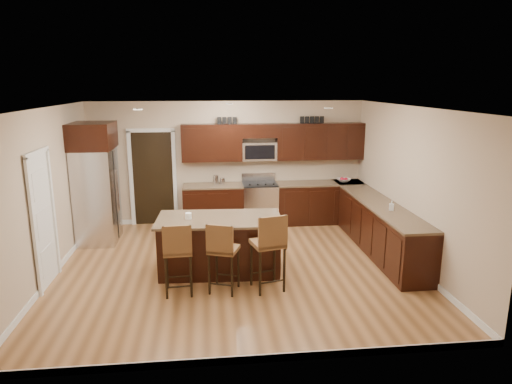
{
  "coord_description": "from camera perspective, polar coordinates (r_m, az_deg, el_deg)",
  "views": [
    {
      "loc": [
        -0.47,
        -7.26,
        3.07
      ],
      "look_at": [
        0.37,
        0.4,
        1.23
      ],
      "focal_mm": 32.0,
      "sensor_mm": 36.0,
      "label": 1
    }
  ],
  "objects": [
    {
      "name": "wall_right",
      "position": [
        8.23,
        18.83,
        0.65
      ],
      "size": [
        0.0,
        5.5,
        5.5
      ],
      "primitive_type": "plane",
      "rotation": [
        1.57,
        0.0,
        -1.57
      ],
      "color": "tan",
      "rests_on": "floor"
    },
    {
      "name": "canister_tall",
      "position": [
        9.93,
        -5.04,
        1.51
      ],
      "size": [
        0.12,
        0.12,
        0.21
      ],
      "primitive_type": "cylinder",
      "color": "silver",
      "rests_on": "base_cabinets"
    },
    {
      "name": "refrigerator",
      "position": [
        9.37,
        -19.38,
        1.19
      ],
      "size": [
        0.79,
        0.99,
        2.35
      ],
      "color": "silver",
      "rests_on": "floor"
    },
    {
      "name": "soap_bottle",
      "position": [
        8.24,
        16.58,
        -1.64
      ],
      "size": [
        0.1,
        0.1,
        0.17
      ],
      "primitive_type": "imported",
      "rotation": [
        0.0,
        0.0,
        -0.38
      ],
      "color": "#B2B2B2",
      "rests_on": "base_cabinets"
    },
    {
      "name": "stool_left",
      "position": [
        6.79,
        -9.76,
        -7.24
      ],
      "size": [
        0.44,
        0.44,
        1.11
      ],
      "rotation": [
        0.0,
        0.0,
        0.05
      ],
      "color": "brown",
      "rests_on": "floor"
    },
    {
      "name": "stool_right",
      "position": [
        6.81,
        1.69,
        -6.45
      ],
      "size": [
        0.55,
        0.55,
        1.21
      ],
      "rotation": [
        0.0,
        0.0,
        0.24
      ],
      "color": "brown",
      "rests_on": "floor"
    },
    {
      "name": "base_cabinets",
      "position": [
        9.4,
        8.63,
        -2.84
      ],
      "size": [
        4.02,
        3.96,
        0.92
      ],
      "color": "black",
      "rests_on": "floor"
    },
    {
      "name": "island_jar",
      "position": [
        7.5,
        -8.45,
        -2.97
      ],
      "size": [
        0.1,
        0.1,
        0.1
      ],
      "primitive_type": "cylinder",
      "color": "white",
      "rests_on": "island"
    },
    {
      "name": "wall_left",
      "position": [
        7.88,
        -24.81,
        -0.42
      ],
      "size": [
        0.0,
        5.5,
        5.5
      ],
      "primitive_type": "plane",
      "rotation": [
        1.57,
        0.0,
        1.57
      ],
      "color": "tan",
      "rests_on": "floor"
    },
    {
      "name": "island",
      "position": [
        7.66,
        -4.55,
        -6.76
      ],
      "size": [
        2.09,
        1.17,
        0.92
      ],
      "rotation": [
        0.0,
        0.0,
        -0.05
      ],
      "color": "black",
      "rests_on": "floor"
    },
    {
      "name": "doorway",
      "position": [
        10.27,
        -12.73,
        1.65
      ],
      "size": [
        0.85,
        0.03,
        2.06
      ],
      "primitive_type": "cube",
      "color": "black",
      "rests_on": "floor"
    },
    {
      "name": "range",
      "position": [
        10.12,
        0.48,
        -1.44
      ],
      "size": [
        0.76,
        0.64,
        1.11
      ],
      "color": "silver",
      "rests_on": "floor"
    },
    {
      "name": "stool_mid",
      "position": [
        6.79,
        -4.23,
        -7.19
      ],
      "size": [
        0.52,
        0.52,
        1.09
      ],
      "rotation": [
        0.0,
        0.0,
        -0.35
      ],
      "color": "brown",
      "rests_on": "floor"
    },
    {
      "name": "ceiling",
      "position": [
        7.29,
        -2.6,
        10.52
      ],
      "size": [
        6.0,
        6.0,
        0.0
      ],
      "primitive_type": "plane",
      "rotation": [
        3.14,
        0.0,
        0.0
      ],
      "color": "silver",
      "rests_on": "wall_back"
    },
    {
      "name": "microwave",
      "position": [
        10.04,
        0.39,
        5.13
      ],
      "size": [
        0.76,
        0.31,
        0.4
      ],
      "primitive_type": "cube",
      "color": "silver",
      "rests_on": "upper_cabinets"
    },
    {
      "name": "wall_back",
      "position": [
        10.17,
        -3.52,
        3.68
      ],
      "size": [
        6.0,
        0.0,
        6.0
      ],
      "primitive_type": "plane",
      "rotation": [
        1.57,
        0.0,
        0.0
      ],
      "color": "tan",
      "rests_on": "floor"
    },
    {
      "name": "letter_decor",
      "position": [
        9.97,
        1.68,
        8.98
      ],
      "size": [
        2.2,
        0.03,
        0.15
      ],
      "primitive_type": null,
      "color": "black",
      "rests_on": "upper_cabinets"
    },
    {
      "name": "pantry_door",
      "position": [
        7.68,
        -25.12,
        -3.34
      ],
      "size": [
        0.03,
        0.8,
        2.04
      ],
      "primitive_type": "cube",
      "color": "white",
      "rests_on": "floor"
    },
    {
      "name": "upper_cabinets",
      "position": [
        10.04,
        2.47,
        6.39
      ],
      "size": [
        4.0,
        0.33,
        0.8
      ],
      "color": "black",
      "rests_on": "wall_back"
    },
    {
      "name": "canister_short",
      "position": [
        9.94,
        -4.23,
        1.34
      ],
      "size": [
        0.11,
        0.11,
        0.15
      ],
      "primitive_type": "cylinder",
      "color": "silver",
      "rests_on": "base_cabinets"
    },
    {
      "name": "floor_mat",
      "position": [
        9.07,
        0.88,
        -6.3
      ],
      "size": [
        0.91,
        0.68,
        0.01
      ],
      "primitive_type": "cube",
      "rotation": [
        0.0,
        0.0,
        0.16
      ],
      "color": "brown",
      "rests_on": "floor"
    },
    {
      "name": "fruit_bowl",
      "position": [
        10.39,
        10.9,
        1.46
      ],
      "size": [
        0.31,
        0.31,
        0.07
      ],
      "primitive_type": "imported",
      "rotation": [
        0.0,
        0.0,
        -0.03
      ],
      "color": "silver",
      "rests_on": "base_cabinets"
    },
    {
      "name": "floor",
      "position": [
        7.9,
        -2.39,
        -9.44
      ],
      "size": [
        6.0,
        6.0,
        0.0
      ],
      "primitive_type": "plane",
      "color": "#98673C",
      "rests_on": "ground"
    }
  ]
}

